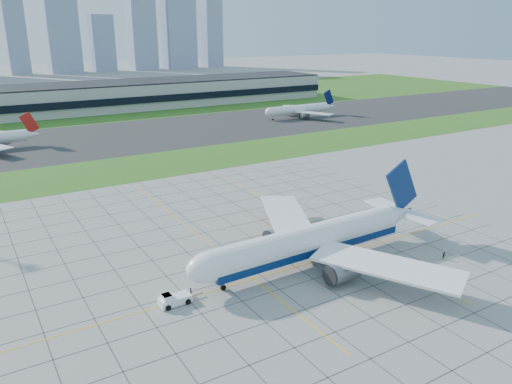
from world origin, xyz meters
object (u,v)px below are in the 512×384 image
Objects in this scene: airliner at (310,241)px; distant_jet_2 at (299,109)px; crew_far at (444,256)px; crew_near at (191,292)px; pushback_tug at (173,299)px.

distant_jet_2 is (104.23, 147.23, -0.60)m from airliner.
airliner is 1.38× the size of distant_jet_2.
crew_far is 178.90m from distant_jet_2.
airliner reaches higher than crew_far.
airliner is at bearing -71.39° from crew_near.
airliner reaches higher than crew_near.
pushback_tug is 4.75× the size of crew_near.
crew_near is 53.55m from crew_far.
distant_jet_2 is at bearing 46.19° from pushback_tug.
airliner is 34.77× the size of crew_far.
pushback_tug is at bearing 123.30° from crew_near.
crew_near is (3.76, 0.93, -0.15)m from pushback_tug.
pushback_tug is 3.88m from crew_near.
distant_jet_2 is at bearing 53.21° from airliner.
distant_jet_2 is at bearing -22.30° from crew_near.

